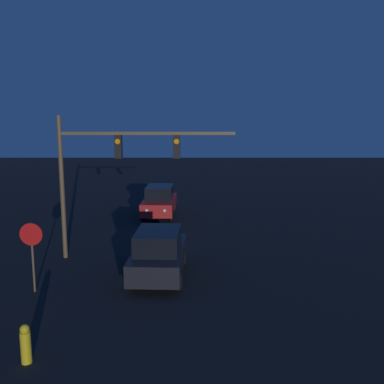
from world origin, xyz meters
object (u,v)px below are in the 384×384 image
Objects in this scene: car_far at (158,201)px; stop_sign at (31,244)px; car_near at (158,253)px; fire_hydrant at (25,344)px; traffic_signal_mast at (109,162)px.

stop_sign is (-3.22, -11.04, 0.73)m from car_far.
car_near is at bearing 95.67° from car_far.
car_near is 9.74m from car_far.
car_near reaches higher than fire_hydrant.
car_far is at bearing 80.14° from traffic_signal_mast.
fire_hydrant is (-0.60, -7.58, -3.41)m from traffic_signal_mast.
traffic_signal_mast is at bearing 85.48° from fire_hydrant.
stop_sign is at bearing -118.69° from traffic_signal_mast.
traffic_signal_mast is at bearing 81.65° from car_far.
fire_hydrant is at bearing -94.52° from traffic_signal_mast.
car_far is 11.52m from stop_sign.
car_near is 4.22m from traffic_signal_mast.
car_far is 1.80× the size of stop_sign.
car_far is 15.26m from fire_hydrant.
car_far reaches higher than fire_hydrant.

